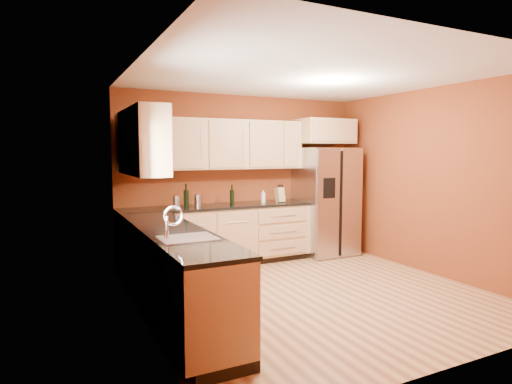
% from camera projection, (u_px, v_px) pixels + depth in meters
% --- Properties ---
extents(floor, '(4.00, 4.00, 0.00)m').
position_uv_depth(floor, '(311.00, 293.00, 5.18)').
color(floor, brown).
rests_on(floor, ground).
extents(ceiling, '(4.00, 4.00, 0.00)m').
position_uv_depth(ceiling, '(314.00, 75.00, 4.94)').
color(ceiling, silver).
rests_on(ceiling, wall_back).
extents(wall_back, '(4.00, 0.04, 2.60)m').
position_uv_depth(wall_back, '(243.00, 178.00, 6.85)').
color(wall_back, maroon).
rests_on(wall_back, floor).
extents(wall_front, '(4.00, 0.04, 2.60)m').
position_uv_depth(wall_front, '(458.00, 205.00, 3.28)').
color(wall_front, maroon).
rests_on(wall_front, floor).
extents(wall_left, '(0.04, 4.00, 2.60)m').
position_uv_depth(wall_left, '(141.00, 194.00, 4.18)').
color(wall_left, maroon).
rests_on(wall_left, floor).
extents(wall_right, '(0.04, 4.00, 2.60)m').
position_uv_depth(wall_right, '(433.00, 182.00, 5.95)').
color(wall_right, maroon).
rests_on(wall_right, floor).
extents(base_cabinets_back, '(2.90, 0.60, 0.88)m').
position_uv_depth(base_cabinets_back, '(218.00, 237.00, 6.42)').
color(base_cabinets_back, '#AD7C54').
rests_on(base_cabinets_back, floor).
extents(base_cabinets_left, '(0.60, 2.80, 0.88)m').
position_uv_depth(base_cabinets_left, '(173.00, 276.00, 4.39)').
color(base_cabinets_left, '#AD7C54').
rests_on(base_cabinets_left, floor).
extents(countertop_back, '(2.90, 0.62, 0.04)m').
position_uv_depth(countertop_back, '(218.00, 207.00, 6.37)').
color(countertop_back, black).
rests_on(countertop_back, base_cabinets_back).
extents(countertop_left, '(0.62, 2.80, 0.04)m').
position_uv_depth(countertop_left, '(173.00, 232.00, 4.36)').
color(countertop_left, black).
rests_on(countertop_left, base_cabinets_left).
extents(upper_cabinets_back, '(2.30, 0.33, 0.75)m').
position_uv_depth(upper_cabinets_back, '(232.00, 145.00, 6.54)').
color(upper_cabinets_back, '#AD7C54').
rests_on(upper_cabinets_back, wall_back).
extents(upper_cabinets_left, '(0.33, 1.35, 0.75)m').
position_uv_depth(upper_cabinets_left, '(142.00, 142.00, 4.85)').
color(upper_cabinets_left, '#AD7C54').
rests_on(upper_cabinets_left, wall_left).
extents(corner_upper_cabinet, '(0.67, 0.67, 0.75)m').
position_uv_depth(corner_upper_cabinet, '(140.00, 143.00, 5.77)').
color(corner_upper_cabinet, '#AD7C54').
rests_on(corner_upper_cabinet, wall_back).
extents(over_fridge_cabinet, '(0.92, 0.60, 0.40)m').
position_uv_depth(over_fridge_cabinet, '(324.00, 132.00, 7.11)').
color(over_fridge_cabinet, '#AD7C54').
rests_on(over_fridge_cabinet, wall_back).
extents(refrigerator, '(0.90, 0.75, 1.78)m').
position_uv_depth(refrigerator, '(325.00, 201.00, 7.15)').
color(refrigerator, silver).
rests_on(refrigerator, floor).
extents(window, '(0.03, 0.90, 1.00)m').
position_uv_depth(window, '(155.00, 170.00, 3.72)').
color(window, white).
rests_on(window, wall_left).
extents(sink_faucet, '(0.50, 0.42, 0.30)m').
position_uv_depth(sink_faucet, '(188.00, 222.00, 3.89)').
color(sink_faucet, silver).
rests_on(sink_faucet, countertop_left).
extents(canister_left, '(0.12, 0.12, 0.17)m').
position_uv_depth(canister_left, '(176.00, 202.00, 6.07)').
color(canister_left, silver).
rests_on(canister_left, countertop_back).
extents(canister_right, '(0.14, 0.14, 0.18)m').
position_uv_depth(canister_right, '(198.00, 200.00, 6.23)').
color(canister_right, silver).
rests_on(canister_right, countertop_back).
extents(wine_bottle_a, '(0.08, 0.08, 0.34)m').
position_uv_depth(wine_bottle_a, '(186.00, 195.00, 6.12)').
color(wine_bottle_a, black).
rests_on(wine_bottle_a, countertop_back).
extents(wine_bottle_b, '(0.09, 0.09, 0.30)m').
position_uv_depth(wine_bottle_b, '(232.00, 194.00, 6.48)').
color(wine_bottle_b, black).
rests_on(wine_bottle_b, countertop_back).
extents(knife_block, '(0.12, 0.12, 0.23)m').
position_uv_depth(knife_block, '(280.00, 195.00, 6.74)').
color(knife_block, '#A78751').
rests_on(knife_block, countertop_back).
extents(soap_dispenser, '(0.09, 0.09, 0.19)m').
position_uv_depth(soap_dispenser, '(263.00, 196.00, 6.73)').
color(soap_dispenser, white).
rests_on(soap_dispenser, countertop_back).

